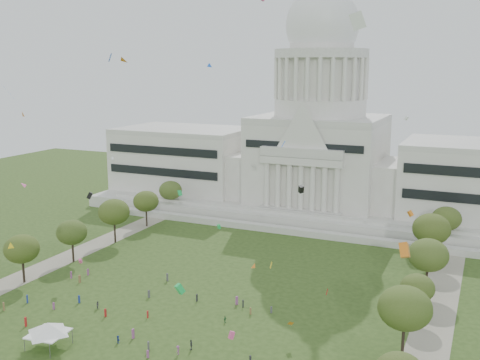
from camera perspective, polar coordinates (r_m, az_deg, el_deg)
ground at (r=109.00m, az=-10.14°, el=-16.88°), size 400.00×400.00×0.00m
capitol at (r=202.16m, az=7.97°, el=3.03°), size 160.00×64.50×91.30m
path_left at (r=158.47m, az=-18.56°, el=-8.11°), size 8.00×160.00×0.04m
path_right at (r=120.40m, az=18.87°, el=-14.47°), size 8.00×160.00×0.04m
row_tree_l_2 at (r=145.30m, az=-21.29°, el=-6.54°), size 8.42×8.42×11.97m
row_tree_r_2 at (r=105.35m, az=16.41°, el=-12.38°), size 9.55×9.55×13.58m
row_tree_l_3 at (r=156.25m, az=-16.72°, el=-5.11°), size 8.12×8.12×11.55m
row_tree_r_3 at (r=121.99m, az=17.58°, el=-10.42°), size 7.01×7.01×9.98m
row_tree_l_4 at (r=169.77m, az=-12.68°, el=-3.18°), size 9.29×9.29×13.21m
row_tree_r_4 at (r=135.82m, az=18.58°, el=-7.24°), size 9.19×9.19×13.06m
row_tree_l_5 at (r=185.34m, az=-9.53°, el=-2.15°), size 8.33×8.33×11.85m
row_tree_r_5 at (r=154.97m, az=18.88°, el=-4.72°), size 9.82×9.82×13.96m
row_tree_l_6 at (r=201.13m, az=-7.08°, el=-1.05°), size 8.19×8.19×11.64m
row_tree_r_6 at (r=172.47m, az=20.25°, el=-3.70°), size 8.42×8.42×11.97m
event_tent at (r=113.17m, az=-18.94°, el=-14.02°), size 9.85×9.85×5.03m
person_3 at (r=107.07m, az=-6.32°, el=-16.79°), size 0.78×1.19×1.70m
person_4 at (r=108.29m, az=-4.99°, el=-16.33°), size 1.06×1.33×2.00m
person_5 at (r=112.65m, az=-12.29°, el=-15.54°), size 1.43×1.38×1.54m
person_8 at (r=127.92m, az=-14.24°, el=-12.20°), size 0.97×0.85×1.71m
person_10 at (r=118.08m, az=-1.53°, el=-13.98°), size 0.61×0.90×1.40m
distant_crowd at (r=126.61m, az=-12.18°, el=-12.35°), size 61.73×35.46×1.95m
kite_swarm at (r=102.85m, az=-7.35°, el=-1.62°), size 94.90×95.90×63.31m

